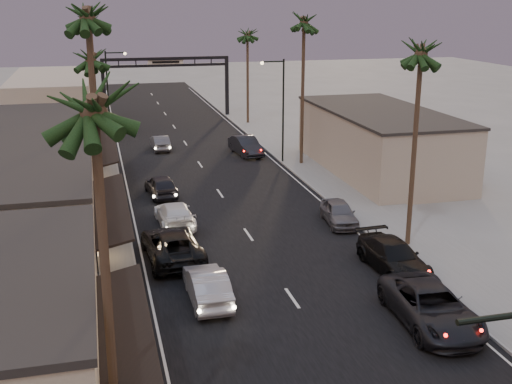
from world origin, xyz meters
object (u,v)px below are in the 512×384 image
streetlight_right (280,102)px  palm_la (92,95)px  palm_ld (88,15)px  oncoming_pickup (172,245)px  palm_ra (422,45)px  arch (166,72)px  oncoming_silver (207,285)px  palm_lb (87,9)px  curbside_near (431,306)px  palm_lc (90,53)px  curbside_black (393,257)px  streetlight_left (110,88)px  palm_rb (304,17)px  palm_rc (247,31)px  palm_far (91,19)px

streetlight_right → palm_la: size_ratio=0.68×
palm_ld → oncoming_pickup: 32.13m
oncoming_pickup → palm_ra: bearing=171.4°
arch → oncoming_silver: (-3.99, -50.26, -4.73)m
palm_lb → curbside_near: bearing=-26.9°
palm_lc → curbside_black: palm_lc is taller
streetlight_left → palm_ld: 7.88m
palm_ra → curbside_near: size_ratio=2.10×
palm_rb → palm_rc: (0.00, 20.00, -1.95)m
palm_rb → palm_far: bearing=116.4°
palm_lb → palm_lc: 14.30m
palm_lb → palm_far: size_ratio=1.15×
streetlight_left → palm_la: palm_la is taller
palm_lc → streetlight_left: bearing=85.6°
oncoming_pickup → oncoming_silver: oncoming_pickup is taller
arch → palm_rb: size_ratio=1.07×
palm_rb → palm_ld: bearing=147.4°
palm_la → palm_ra: same height
palm_ld → palm_rc: bearing=27.6°
palm_rc → palm_far: 21.97m
palm_ra → palm_rb: palm_rb is taller
palm_ra → palm_far: size_ratio=1.00×
palm_la → curbside_black: bearing=38.8°
palm_la → palm_rc: palm_la is taller
palm_lc → palm_ld: 19.10m
palm_ra → palm_rb: bearing=90.0°
palm_lb → curbside_black: palm_lb is taller
palm_lb → palm_rb: palm_lb is taller
streetlight_right → palm_ld: 19.78m
palm_la → palm_lc: 27.02m
palm_far → oncoming_pickup: bearing=-86.4°
palm_ra → streetlight_left: bearing=114.5°
arch → oncoming_pickup: (-4.98, -44.76, -4.67)m
streetlight_right → palm_ld: bearing=147.2°
palm_ld → oncoming_silver: bearing=-82.6°
streetlight_right → palm_ra: 21.94m
streetlight_right → palm_rc: bearing=84.9°
palm_ld → palm_rc: (17.20, 9.00, -1.95)m
palm_la → palm_rb: size_ratio=0.93×
palm_rb → palm_rc: bearing=90.0°
palm_ld → palm_ra: bearing=-61.0°
streetlight_left → palm_la: size_ratio=0.68×
streetlight_right → curbside_black: 24.60m
palm_la → palm_lb: (-0.00, 13.00, 1.94)m
arch → streetlight_left: (-6.92, -12.00, -0.20)m
palm_la → oncoming_silver: size_ratio=2.71×
palm_far → curbside_near: palm_far is taller
curbside_black → palm_ld: bearing=110.4°
arch → oncoming_pickup: 45.27m
palm_ld → curbside_near: bearing=-71.1°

